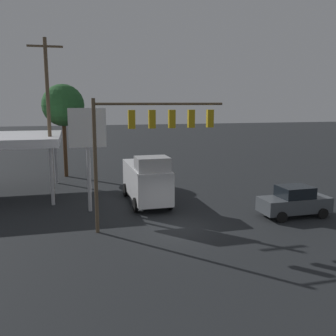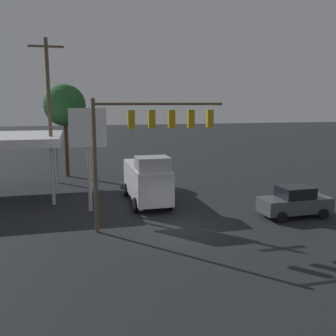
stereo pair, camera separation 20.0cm
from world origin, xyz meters
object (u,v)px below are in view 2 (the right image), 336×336
(utility_pole, at_px, (50,117))
(delivery_truck, at_px, (147,180))
(traffic_signal_assembly, at_px, (150,130))
(street_tree, at_px, (65,106))
(price_sign, at_px, (88,135))
(sedan_waiting, at_px, (295,202))

(utility_pole, xyz_separation_m, delivery_truck, (-6.50, 2.77, -4.34))
(traffic_signal_assembly, distance_m, delivery_truck, 6.64)
(traffic_signal_assembly, bearing_deg, utility_pole, -54.77)
(traffic_signal_assembly, relative_size, street_tree, 0.83)
(traffic_signal_assembly, height_order, delivery_truck, traffic_signal_assembly)
(street_tree, bearing_deg, traffic_signal_assembly, 106.16)
(price_sign, bearing_deg, delivery_truck, -165.40)
(traffic_signal_assembly, relative_size, delivery_truck, 1.07)
(sedan_waiting, bearing_deg, utility_pole, -29.94)
(sedan_waiting, bearing_deg, street_tree, -51.38)
(delivery_truck, bearing_deg, traffic_signal_assembly, -9.00)
(traffic_signal_assembly, bearing_deg, price_sign, -53.14)
(price_sign, relative_size, delivery_truck, 0.98)
(traffic_signal_assembly, height_order, utility_pole, utility_pole)
(traffic_signal_assembly, distance_m, utility_pole, 9.90)
(price_sign, xyz_separation_m, street_tree, (1.65, -12.47, 1.73))
(sedan_waiting, bearing_deg, delivery_truck, -34.03)
(traffic_signal_assembly, xyz_separation_m, price_sign, (3.20, -4.27, -0.57))
(price_sign, distance_m, delivery_truck, 5.31)
(utility_pole, bearing_deg, street_tree, -95.65)
(traffic_signal_assembly, height_order, street_tree, street_tree)
(traffic_signal_assembly, height_order, sedan_waiting, traffic_signal_assembly)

